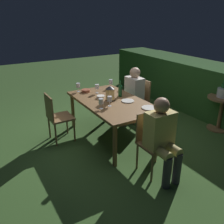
{
  "coord_description": "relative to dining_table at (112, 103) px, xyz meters",
  "views": [
    {
      "loc": [
        3.47,
        -2.05,
        2.17
      ],
      "look_at": [
        0.0,
        0.0,
        0.51
      ],
      "focal_mm": 39.39,
      "sensor_mm": 36.0,
      "label": 1
    }
  ],
  "objects": [
    {
      "name": "ground_plane",
      "position": [
        0.0,
        0.0,
        -0.67
      ],
      "size": [
        16.0,
        16.0,
        0.0
      ],
      "primitive_type": "plane",
      "color": "#385B28"
    },
    {
      "name": "dining_table",
      "position": [
        0.0,
        0.0,
        0.0
      ],
      "size": [
        1.75,
        0.99,
        0.72
      ],
      "color": "brown",
      "rests_on": "ground"
    },
    {
      "name": "chair_side_right_a",
      "position": [
        -0.39,
        0.89,
        -0.19
      ],
      "size": [
        0.42,
        0.4,
        0.87
      ],
      "color": "brown",
      "rests_on": "ground"
    },
    {
      "name": "person_in_cream",
      "position": [
        -0.39,
        0.69,
        -0.03
      ],
      "size": [
        0.38,
        0.47,
        1.15
      ],
      "color": "white",
      "rests_on": "ground"
    },
    {
      "name": "chair_head_far",
      "position": [
        1.13,
        0.0,
        -0.19
      ],
      "size": [
        0.4,
        0.42,
        0.87
      ],
      "color": "brown",
      "rests_on": "ground"
    },
    {
      "name": "person_in_mustard",
      "position": [
        1.32,
        0.0,
        -0.03
      ],
      "size": [
        0.48,
        0.38,
        1.15
      ],
      "color": "tan",
      "rests_on": "ground"
    },
    {
      "name": "chair_side_left_a",
      "position": [
        -0.39,
        -0.89,
        -0.19
      ],
      "size": [
        0.42,
        0.4,
        0.87
      ],
      "color": "brown",
      "rests_on": "ground"
    },
    {
      "name": "lantern_centerpiece",
      "position": [
        -0.01,
        -0.03,
        0.2
      ],
      "size": [
        0.15,
        0.15,
        0.27
      ],
      "color": "black",
      "rests_on": "dining_table"
    },
    {
      "name": "green_bottle_on_table",
      "position": [
        -0.12,
        0.24,
        0.16
      ],
      "size": [
        0.07,
        0.07,
        0.29
      ],
      "color": "#144723",
      "rests_on": "dining_table"
    },
    {
      "name": "wine_glass_a",
      "position": [
        0.21,
        -0.17,
        0.17
      ],
      "size": [
        0.08,
        0.08,
        0.17
      ],
      "color": "silver",
      "rests_on": "dining_table"
    },
    {
      "name": "wine_glass_b",
      "position": [
        -0.51,
        -0.03,
        0.17
      ],
      "size": [
        0.08,
        0.08,
        0.17
      ],
      "color": "silver",
      "rests_on": "dining_table"
    },
    {
      "name": "wine_glass_c",
      "position": [
        -0.68,
        0.37,
        0.17
      ],
      "size": [
        0.08,
        0.08,
        0.17
      ],
      "color": "silver",
      "rests_on": "dining_table"
    },
    {
      "name": "wine_glass_d",
      "position": [
        0.24,
        -0.35,
        0.17
      ],
      "size": [
        0.08,
        0.08,
        0.17
      ],
      "color": "silver",
      "rests_on": "dining_table"
    },
    {
      "name": "wine_glass_e",
      "position": [
        -0.77,
        -0.3,
        0.17
      ],
      "size": [
        0.08,
        0.08,
        0.17
      ],
      "color": "silver",
      "rests_on": "dining_table"
    },
    {
      "name": "plate_a",
      "position": [
        0.17,
        0.21,
        0.06
      ],
      "size": [
        0.22,
        0.22,
        0.01
      ],
      "primitive_type": "cylinder",
      "color": "silver",
      "rests_on": "dining_table"
    },
    {
      "name": "plate_b",
      "position": [
        0.62,
        0.33,
        0.06
      ],
      "size": [
        0.24,
        0.24,
        0.01
      ],
      "primitive_type": "cylinder",
      "color": "silver",
      "rests_on": "dining_table"
    },
    {
      "name": "bowl_olives",
      "position": [
        -0.68,
        -0.19,
        0.08
      ],
      "size": [
        0.16,
        0.16,
        0.05
      ],
      "color": "#9E5138",
      "rests_on": "dining_table"
    },
    {
      "name": "bowl_bread",
      "position": [
        -0.22,
        -0.11,
        0.08
      ],
      "size": [
        0.14,
        0.14,
        0.05
      ],
      "color": "silver",
      "rests_on": "dining_table"
    },
    {
      "name": "side_table",
      "position": [
        0.76,
        1.99,
        -0.23
      ],
      "size": [
        0.57,
        0.57,
        0.66
      ],
      "color": "brown",
      "rests_on": "ground"
    },
    {
      "name": "ice_bucket",
      "position": [
        0.76,
        2.0,
        0.09
      ],
      "size": [
        0.26,
        0.26,
        0.34
      ],
      "color": "#B2B7BF",
      "rests_on": "side_table"
    },
    {
      "name": "hedge_backdrop",
      "position": [
        0.0,
        2.45,
        -0.12
      ],
      "size": [
        5.94,
        0.88,
        1.09
      ],
      "primitive_type": "cube",
      "color": "#234C1E",
      "rests_on": "ground"
    }
  ]
}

